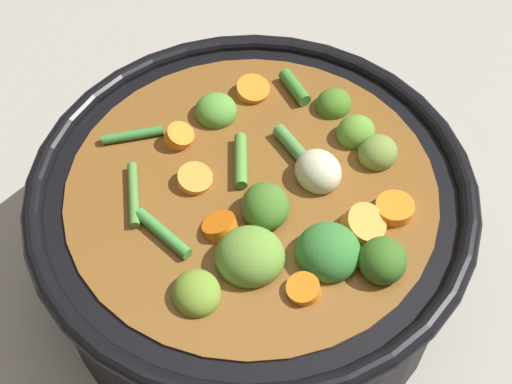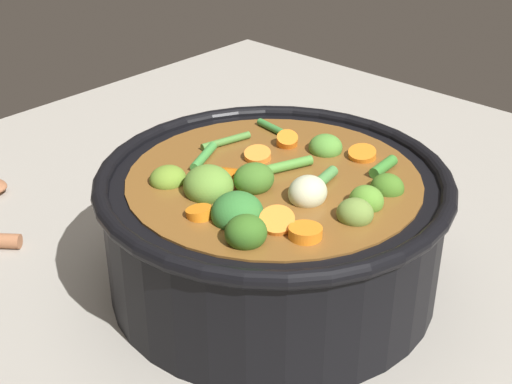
{
  "view_description": "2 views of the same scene",
  "coord_description": "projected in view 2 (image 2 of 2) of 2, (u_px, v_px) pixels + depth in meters",
  "views": [
    {
      "loc": [
        0.11,
        0.28,
        0.5
      ],
      "look_at": [
        -0.0,
        0.0,
        0.11
      ],
      "focal_mm": 48.71,
      "sensor_mm": 36.0,
      "label": 1
    },
    {
      "loc": [
        -0.38,
        0.43,
        0.42
      ],
      "look_at": [
        0.01,
        0.02,
        0.1
      ],
      "focal_mm": 51.23,
      "sensor_mm": 36.0,
      "label": 2
    }
  ],
  "objects": [
    {
      "name": "cooking_pot",
      "position": [
        273.0,
        227.0,
        0.67
      ],
      "size": [
        0.32,
        0.32,
        0.14
      ],
      "color": "black",
      "rests_on": "ground_plane"
    },
    {
      "name": "ground_plane",
      "position": [
        272.0,
        283.0,
        0.7
      ],
      "size": [
        1.1,
        1.1,
        0.0
      ],
      "primitive_type": "plane",
      "color": "#9E998E"
    }
  ]
}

